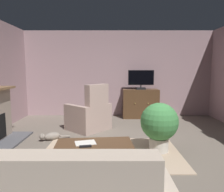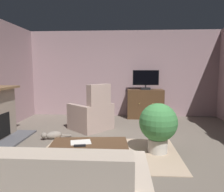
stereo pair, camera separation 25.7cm
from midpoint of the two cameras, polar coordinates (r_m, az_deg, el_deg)
name	(u,v)px [view 2 (the right image)]	position (r m, az deg, el deg)	size (l,w,h in m)	color
ground_plane	(121,152)	(4.06, 4.46, -15.00)	(6.63, 6.84, 0.04)	#665B51
wall_back	(123,74)	(6.93, 4.13, 5.99)	(6.63, 0.10, 2.75)	gray
rug_central	(109,153)	(3.96, 1.14, -15.18)	(2.49, 1.60, 0.01)	tan
tv_cabinet	(145,104)	(6.71, 10.04, -2.26)	(1.11, 0.54, 0.90)	#352315
television	(146,79)	(6.58, 10.24, 4.49)	(0.79, 0.20, 0.60)	black
coffee_table	(89,146)	(3.21, -3.84, -13.41)	(1.18, 0.68, 0.43)	#4C331E
tv_remote	(80,146)	(3.08, -6.30, -13.24)	(0.17, 0.05, 0.02)	black
folded_newspaper	(81,142)	(3.24, -6.18, -12.35)	(0.30, 0.22, 0.01)	silver
armchair_near_window	(92,115)	(5.37, -4.04, -5.25)	(1.21, 1.22, 1.16)	#A3897F
potted_plant_tall_palm_by_window	(158,124)	(3.94, 14.25, -7.49)	(0.69, 0.69, 0.91)	beige
cat	(53,135)	(4.83, -14.34, -10.23)	(0.61, 0.33, 0.19)	gray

